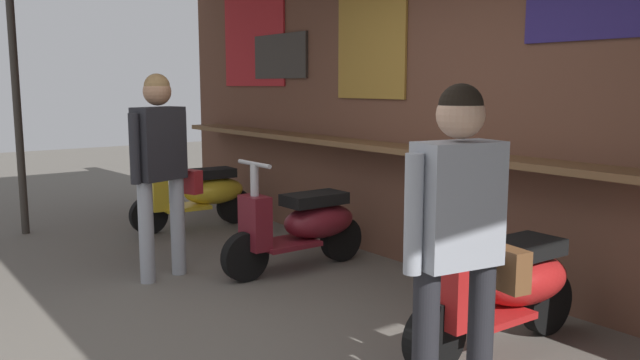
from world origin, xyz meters
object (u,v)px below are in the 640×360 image
Objects in this scene: scooter_yellow at (200,193)px; shopper_with_handbag at (161,156)px; scooter_red at (505,286)px; shopper_browsing at (460,227)px; scooter_maroon at (303,225)px.

scooter_yellow is 1.97m from shopper_with_handbag.
scooter_red is 0.89× the size of shopper_browsing.
scooter_yellow is at bearing -53.42° from shopper_with_handbag.
scooter_maroon is at bearing 93.64° from scooter_yellow.
shopper_with_handbag reaches higher than shopper_browsing.
shopper_with_handbag reaches higher than scooter_yellow.
shopper_with_handbag reaches higher than scooter_maroon.
shopper_with_handbag is at bearing 12.20° from shopper_browsing.
scooter_red is (2.10, -0.00, 0.00)m from scooter_maroon.
scooter_yellow is 0.84× the size of shopper_with_handbag.
scooter_maroon is 2.75m from shopper_browsing.
scooter_red is at bearing 93.64° from scooter_yellow.
shopper_browsing is at bearing 69.33° from scooter_maroon.
scooter_yellow is 0.89× the size of shopper_browsing.
shopper_with_handbag is (1.54, -1.07, 0.62)m from scooter_yellow.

